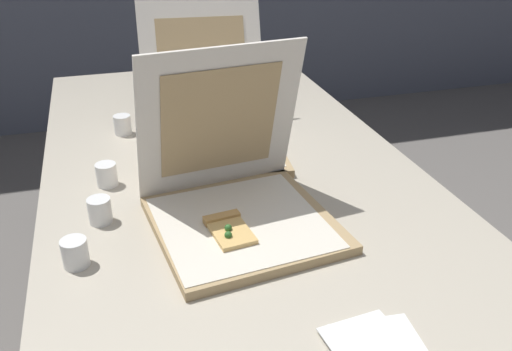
{
  "coord_description": "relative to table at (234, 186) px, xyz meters",
  "views": [
    {
      "loc": [
        -0.31,
        -0.71,
        1.4
      ],
      "look_at": [
        0.02,
        0.4,
        0.79
      ],
      "focal_mm": 38.13,
      "sensor_mm": 36.0,
      "label": 1
    }
  ],
  "objects": [
    {
      "name": "cup_white_far",
      "position": [
        -0.27,
        0.35,
        0.08
      ],
      "size": [
        0.05,
        0.05,
        0.06
      ],
      "primitive_type": "cylinder",
      "color": "white",
      "rests_on": "table"
    },
    {
      "name": "cup_white_near_center",
      "position": [
        -0.35,
        -0.16,
        0.08
      ],
      "size": [
        0.05,
        0.05,
        0.06
      ],
      "primitive_type": "cylinder",
      "color": "white",
      "rests_on": "table"
    },
    {
      "name": "pizza_box_middle",
      "position": [
        -0.02,
        0.18,
        0.1
      ],
      "size": [
        0.43,
        0.55,
        0.38
      ],
      "rotation": [
        0.0,
        0.0,
        -0.1
      ],
      "color": "tan",
      "rests_on": "table"
    },
    {
      "name": "pizza_box_front",
      "position": [
        -0.05,
        -0.25,
        0.1
      ],
      "size": [
        0.42,
        0.43,
        0.39
      ],
      "rotation": [
        0.0,
        0.0,
        0.12
      ],
      "color": "tan",
      "rests_on": "table"
    },
    {
      "name": "cup_white_near_left",
      "position": [
        -0.41,
        -0.31,
        0.08
      ],
      "size": [
        0.05,
        0.05,
        0.06
      ],
      "primitive_type": "cylinder",
      "color": "white",
      "rests_on": "table"
    },
    {
      "name": "cup_white_mid",
      "position": [
        -0.33,
        0.02,
        0.08
      ],
      "size": [
        0.05,
        0.05,
        0.06
      ],
      "primitive_type": "cylinder",
      "color": "white",
      "rests_on": "table"
    },
    {
      "name": "napkin_pile",
      "position": [
        0.07,
        -0.69,
        0.05
      ],
      "size": [
        0.17,
        0.16,
        0.01
      ],
      "color": "white",
      "rests_on": "table"
    },
    {
      "name": "table",
      "position": [
        0.0,
        0.0,
        0.0
      ],
      "size": [
        0.99,
        2.02,
        0.73
      ],
      "color": "#BCB29E",
      "rests_on": "ground"
    }
  ]
}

